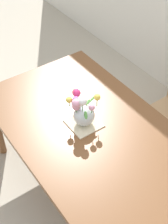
# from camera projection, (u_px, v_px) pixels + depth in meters

# --- Properties ---
(ground_plane) EXTENTS (12.00, 12.00, 0.00)m
(ground_plane) POSITION_uv_depth(u_px,v_px,m) (90.00, 186.00, 2.86)
(ground_plane) COLOR #B7AD99
(dining_table) EXTENTS (1.77, 1.06, 0.73)m
(dining_table) POSITION_uv_depth(u_px,v_px,m) (91.00, 136.00, 2.41)
(dining_table) COLOR brown
(dining_table) RESTS_ON ground_plane
(placemat) EXTENTS (0.22, 0.22, 0.01)m
(placemat) POSITION_uv_depth(u_px,v_px,m) (84.00, 123.00, 2.39)
(placemat) COLOR beige
(placemat) RESTS_ON dining_table
(flower_vase) EXTENTS (0.26, 0.21, 0.27)m
(flower_vase) POSITION_uv_depth(u_px,v_px,m) (83.00, 111.00, 2.31)
(flower_vase) COLOR silver
(flower_vase) RESTS_ON placemat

